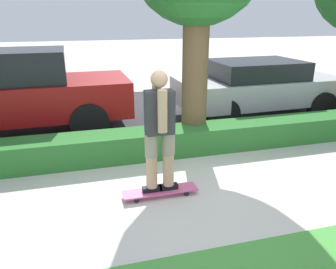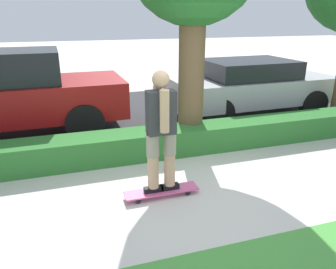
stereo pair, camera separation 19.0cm
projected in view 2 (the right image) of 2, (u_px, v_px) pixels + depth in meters
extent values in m
plane|color=beige|center=(191.00, 199.00, 4.43)|extent=(60.00, 60.00, 0.00)
cube|color=#2D2D30|center=(130.00, 114.00, 8.19)|extent=(15.89, 5.00, 0.01)
cube|color=#2D702D|center=(159.00, 142.00, 5.78)|extent=(15.89, 0.60, 0.46)
cube|color=#DB5B93|center=(162.00, 191.00, 4.49)|extent=(1.02, 0.24, 0.02)
cylinder|color=black|center=(188.00, 193.00, 4.52)|extent=(0.07, 0.04, 0.07)
cylinder|color=black|center=(183.00, 187.00, 4.69)|extent=(0.07, 0.04, 0.07)
cylinder|color=black|center=(138.00, 201.00, 4.33)|extent=(0.07, 0.04, 0.07)
cylinder|color=black|center=(135.00, 194.00, 4.49)|extent=(0.07, 0.04, 0.07)
cube|color=black|center=(153.00, 189.00, 4.44)|extent=(0.26, 0.09, 0.07)
cylinder|color=tan|center=(153.00, 161.00, 4.30)|extent=(0.15, 0.15, 0.76)
cylinder|color=gray|center=(153.00, 145.00, 4.22)|extent=(0.17, 0.17, 0.30)
cube|color=black|center=(170.00, 187.00, 4.51)|extent=(0.26, 0.09, 0.07)
cylinder|color=tan|center=(170.00, 159.00, 4.37)|extent=(0.15, 0.15, 0.76)
cylinder|color=gray|center=(170.00, 143.00, 4.29)|extent=(0.17, 0.17, 0.30)
cube|color=#333338|center=(161.00, 113.00, 4.11)|extent=(0.36, 0.20, 0.56)
cylinder|color=tan|center=(165.00, 111.00, 3.95)|extent=(0.12, 0.12, 0.53)
cylinder|color=tan|center=(158.00, 105.00, 4.22)|extent=(0.12, 0.12, 0.53)
sphere|color=tan|center=(161.00, 79.00, 3.96)|extent=(0.21, 0.21, 0.21)
cylinder|color=brown|center=(191.00, 75.00, 5.84)|extent=(0.46, 0.46, 2.66)
cube|color=maroon|center=(7.00, 101.00, 6.49)|extent=(4.62, 1.82, 0.72)
cylinder|color=black|center=(85.00, 123.00, 6.32)|extent=(0.76, 0.20, 0.76)
cylinder|color=black|center=(80.00, 104.00, 7.72)|extent=(0.76, 0.20, 0.76)
cube|color=#B7B7BC|center=(251.00, 89.00, 8.04)|extent=(4.05, 1.83, 0.59)
cube|color=black|center=(249.00, 69.00, 7.84)|extent=(2.12, 1.57, 0.41)
cylinder|color=black|center=(313.00, 104.00, 7.79)|extent=(0.68, 0.21, 0.68)
cylinder|color=black|center=(274.00, 91.00, 9.20)|extent=(0.68, 0.21, 0.68)
cylinder|color=black|center=(219.00, 113.00, 7.09)|extent=(0.68, 0.21, 0.68)
cylinder|color=black|center=(192.00, 97.00, 8.50)|extent=(0.68, 0.21, 0.68)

